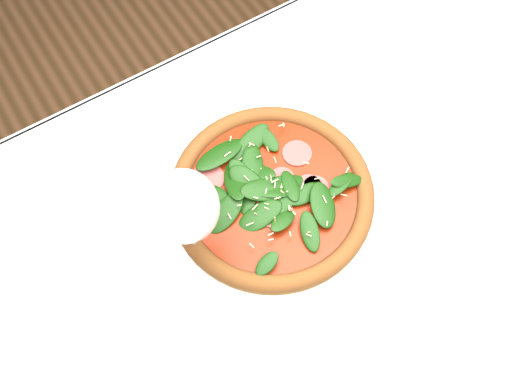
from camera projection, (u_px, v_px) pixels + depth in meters
ground at (301, 334)px, 1.51m from camera, size 6.00×6.00×0.00m
dining_table at (329, 248)px, 0.93m from camera, size 1.21×0.81×0.75m
plate at (271, 198)px, 0.85m from camera, size 0.35×0.35×0.02m
pizza at (272, 192)px, 0.83m from camera, size 0.39×0.39×0.04m
wine_glass at (185, 209)px, 0.69m from camera, size 0.09×0.09×0.21m
saucer_far at (437, 7)px, 1.02m from camera, size 0.13×0.13×0.01m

